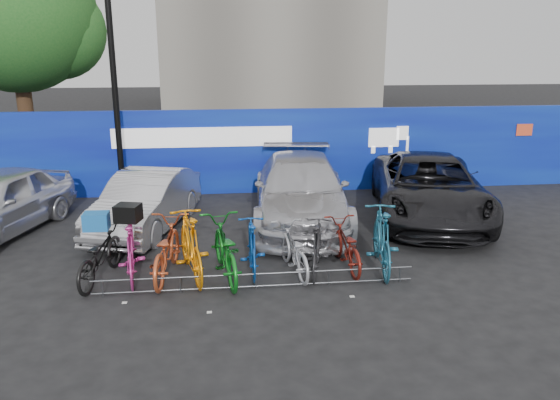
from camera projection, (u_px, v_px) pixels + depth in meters
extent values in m
plane|color=black|center=(254.00, 275.00, 10.12)|extent=(100.00, 100.00, 0.00)
cube|color=#0A0E8D|center=(239.00, 152.00, 15.53)|extent=(22.00, 0.15, 2.40)
cube|color=white|center=(203.00, 137.00, 15.21)|extent=(5.00, 0.02, 0.55)
cube|color=white|center=(384.00, 137.00, 15.80)|extent=(1.20, 0.02, 0.90)
cube|color=#E44B28|center=(524.00, 130.00, 16.23)|extent=(0.50, 0.02, 0.35)
cylinder|color=#382314|center=(26.00, 111.00, 18.38)|extent=(0.50, 0.50, 4.00)
sphere|color=#1C5B1E|center=(13.00, 11.00, 17.51)|extent=(5.20, 5.20, 5.20)
sphere|color=#1C5B1E|center=(57.00, 31.00, 18.09)|extent=(3.20, 3.20, 3.20)
cylinder|color=black|center=(115.00, 90.00, 14.12)|extent=(0.16, 0.16, 6.00)
cylinder|color=#595B60|center=(256.00, 274.00, 9.47)|extent=(5.60, 0.03, 0.03)
cylinder|color=#595B60|center=(256.00, 286.00, 9.53)|extent=(5.60, 0.03, 0.03)
cylinder|color=#595B60|center=(103.00, 289.00, 9.22)|extent=(0.03, 0.03, 0.28)
cylinder|color=#595B60|center=(180.00, 285.00, 9.37)|extent=(0.03, 0.03, 0.28)
cylinder|color=#595B60|center=(256.00, 281.00, 9.51)|extent=(0.03, 0.03, 0.28)
cylinder|color=#595B60|center=(329.00, 278.00, 9.65)|extent=(0.03, 0.03, 0.28)
cylinder|color=#595B60|center=(400.00, 275.00, 9.79)|extent=(0.03, 0.03, 0.28)
imported|color=#B8B8BD|center=(146.00, 202.00, 12.46)|extent=(2.41, 4.27, 1.33)
imported|color=silver|center=(301.00, 190.00, 13.04)|extent=(2.68, 5.53, 1.55)
imported|color=black|center=(429.00, 188.00, 13.33)|extent=(3.73, 5.92, 1.52)
imported|color=black|center=(100.00, 255.00, 9.76)|extent=(1.02, 1.95, 0.97)
imported|color=#DC3397|center=(131.00, 250.00, 9.84)|extent=(0.75, 1.87, 1.09)
imported|color=#BE4E27|center=(166.00, 249.00, 9.92)|extent=(0.94, 2.08, 1.06)
imported|color=orange|center=(191.00, 245.00, 9.90)|extent=(1.01, 2.10, 1.22)
imported|color=#10701B|center=(225.00, 249.00, 9.89)|extent=(1.03, 2.15, 1.08)
imported|color=#0F48A8|center=(252.00, 247.00, 10.14)|extent=(0.49, 1.68, 1.01)
imported|color=#AFB0B8|center=(293.00, 250.00, 10.11)|extent=(0.86, 1.78, 0.90)
imported|color=#262628|center=(317.00, 247.00, 10.12)|extent=(0.88, 1.72, 1.00)
imported|color=maroon|center=(345.00, 245.00, 10.34)|extent=(0.73, 1.77, 0.91)
imported|color=#1F6380|center=(382.00, 239.00, 10.22)|extent=(0.87, 2.09, 1.22)
cube|color=#1860B2|center=(96.00, 221.00, 9.59)|extent=(0.43, 0.33, 0.30)
cube|color=black|center=(128.00, 213.00, 9.65)|extent=(0.49, 0.46, 0.31)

